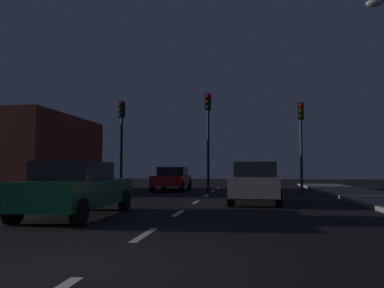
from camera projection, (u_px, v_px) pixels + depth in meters
name	position (u px, v px, depth m)	size (l,w,h in m)	color
ground_plane	(182.00, 211.00, 11.89)	(80.00, 80.00, 0.00)	black
lane_stripe_second	(144.00, 235.00, 7.55)	(0.16, 1.60, 0.01)	silver
lane_stripe_third	(179.00, 213.00, 11.30)	(0.16, 1.60, 0.01)	silver
lane_stripe_fourth	(196.00, 202.00, 15.05)	(0.16, 1.60, 0.01)	silver
lane_stripe_fifth	(206.00, 196.00, 18.81)	(0.16, 1.60, 0.01)	silver
lane_stripe_sixth	(213.00, 191.00, 22.56)	(0.16, 1.60, 0.01)	silver
lane_stripe_seventh	(218.00, 188.00, 26.31)	(0.16, 1.60, 0.01)	silver
traffic_signal_left	(122.00, 129.00, 21.61)	(0.32, 0.38, 5.12)	black
traffic_signal_center	(208.00, 124.00, 20.92)	(0.32, 0.38, 5.43)	black
traffic_signal_right	(301.00, 130.00, 20.19)	(0.32, 0.38, 4.82)	#2D2D30
car_stopped_ahead	(257.00, 182.00, 14.72)	(2.11, 4.61, 1.57)	gray
car_adjacent_lane	(77.00, 189.00, 10.46)	(1.89, 4.46, 1.50)	#0F4C2D
car_oncoming_far	(172.00, 178.00, 23.57)	(2.03, 4.54, 1.44)	#B21919
storefront_left	(39.00, 154.00, 22.83)	(4.53, 8.58, 4.41)	maroon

